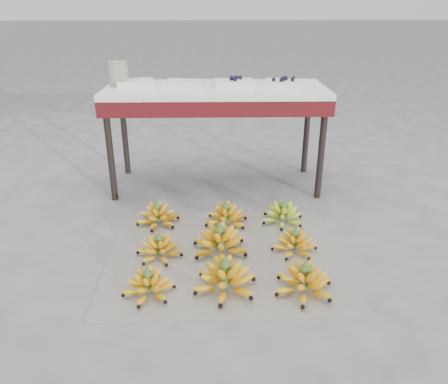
{
  "coord_description": "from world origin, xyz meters",
  "views": [
    {
      "loc": [
        0.06,
        -2.04,
        1.27
      ],
      "look_at": [
        0.11,
        0.25,
        0.26
      ],
      "focal_mm": 35.0,
      "sensor_mm": 36.0,
      "label": 1
    }
  ],
  "objects_px": {
    "bunch_mid_center": "(220,242)",
    "tray_right": "(234,83)",
    "tray_far_right": "(284,83)",
    "newspaper_mat": "(225,255)",
    "bunch_back_center": "(226,216)",
    "bunch_back_right": "(283,214)",
    "bunch_mid_right": "(294,243)",
    "bunch_front_left": "(149,285)",
    "bunch_front_center": "(225,279)",
    "bunch_front_right": "(304,282)",
    "bunch_mid_left": "(159,248)",
    "vendor_table": "(216,99)",
    "bunch_back_left": "(158,216)",
    "tray_far_left": "(136,83)",
    "tray_left": "(183,83)",
    "glass_jar": "(119,74)"
  },
  "relations": [
    {
      "from": "bunch_mid_center",
      "to": "tray_right",
      "type": "bearing_deg",
      "value": 76.74
    },
    {
      "from": "tray_far_left",
      "to": "tray_far_right",
      "type": "bearing_deg",
      "value": -2.54
    },
    {
      "from": "tray_left",
      "to": "tray_far_right",
      "type": "distance_m",
      "value": 0.69
    },
    {
      "from": "bunch_mid_left",
      "to": "bunch_front_center",
      "type": "bearing_deg",
      "value": -25.3
    },
    {
      "from": "bunch_mid_right",
      "to": "bunch_mid_center",
      "type": "bearing_deg",
      "value": -173.44
    },
    {
      "from": "bunch_front_center",
      "to": "tray_right",
      "type": "xyz_separation_m",
      "value": [
        0.09,
        1.32,
        0.68
      ]
    },
    {
      "from": "tray_far_left",
      "to": "tray_left",
      "type": "distance_m",
      "value": 0.33
    },
    {
      "from": "tray_far_left",
      "to": "tray_far_right",
      "type": "height_order",
      "value": "tray_far_right"
    },
    {
      "from": "tray_far_left",
      "to": "vendor_table",
      "type": "bearing_deg",
      "value": -3.4
    },
    {
      "from": "vendor_table",
      "to": "tray_far_right",
      "type": "relative_size",
      "value": 5.13
    },
    {
      "from": "newspaper_mat",
      "to": "bunch_back_right",
      "type": "distance_m",
      "value": 0.52
    },
    {
      "from": "bunch_back_center",
      "to": "bunch_back_right",
      "type": "bearing_deg",
      "value": -2.96
    },
    {
      "from": "tray_far_right",
      "to": "newspaper_mat",
      "type": "bearing_deg",
      "value": -113.33
    },
    {
      "from": "tray_far_right",
      "to": "bunch_mid_right",
      "type": "bearing_deg",
      "value": -92.94
    },
    {
      "from": "bunch_mid_center",
      "to": "tray_far_right",
      "type": "relative_size",
      "value": 1.15
    },
    {
      "from": "bunch_mid_left",
      "to": "bunch_back_right",
      "type": "distance_m",
      "value": 0.81
    },
    {
      "from": "bunch_back_center",
      "to": "tray_right",
      "type": "bearing_deg",
      "value": 77.82
    },
    {
      "from": "bunch_front_left",
      "to": "bunch_mid_center",
      "type": "xyz_separation_m",
      "value": [
        0.34,
        0.36,
        0.01
      ]
    },
    {
      "from": "bunch_front_left",
      "to": "vendor_table",
      "type": "xyz_separation_m",
      "value": [
        0.32,
        1.34,
        0.59
      ]
    },
    {
      "from": "bunch_back_left",
      "to": "tray_far_left",
      "type": "distance_m",
      "value": 0.98
    },
    {
      "from": "bunch_back_right",
      "to": "tray_far_right",
      "type": "height_order",
      "value": "tray_far_right"
    },
    {
      "from": "tray_left",
      "to": "tray_right",
      "type": "height_order",
      "value": "tray_right"
    },
    {
      "from": "bunch_front_left",
      "to": "bunch_back_right",
      "type": "relative_size",
      "value": 0.91
    },
    {
      "from": "bunch_mid_center",
      "to": "tray_far_right",
      "type": "height_order",
      "value": "tray_far_right"
    },
    {
      "from": "bunch_front_right",
      "to": "bunch_back_left",
      "type": "height_order",
      "value": "bunch_front_right"
    },
    {
      "from": "bunch_front_center",
      "to": "bunch_mid_center",
      "type": "height_order",
      "value": "same"
    },
    {
      "from": "glass_jar",
      "to": "bunch_front_right",
      "type": "bearing_deg",
      "value": -52.28
    },
    {
      "from": "bunch_mid_left",
      "to": "bunch_back_center",
      "type": "xyz_separation_m",
      "value": [
        0.37,
        0.36,
        0.0
      ]
    },
    {
      "from": "bunch_back_right",
      "to": "newspaper_mat",
      "type": "bearing_deg",
      "value": -132.1
    },
    {
      "from": "bunch_front_center",
      "to": "vendor_table",
      "type": "xyz_separation_m",
      "value": [
        -0.03,
        1.32,
        0.57
      ]
    },
    {
      "from": "bunch_mid_right",
      "to": "bunch_back_right",
      "type": "xyz_separation_m",
      "value": [
        -0.01,
        0.34,
        0.0
      ]
    },
    {
      "from": "bunch_front_center",
      "to": "bunch_mid_right",
      "type": "bearing_deg",
      "value": 44.24
    },
    {
      "from": "vendor_table",
      "to": "tray_far_right",
      "type": "bearing_deg",
      "value": -1.54
    },
    {
      "from": "tray_far_left",
      "to": "tray_right",
      "type": "height_order",
      "value": "tray_right"
    },
    {
      "from": "bunch_mid_center",
      "to": "vendor_table",
      "type": "xyz_separation_m",
      "value": [
        -0.01,
        0.98,
        0.57
      ]
    },
    {
      "from": "newspaper_mat",
      "to": "bunch_back_left",
      "type": "height_order",
      "value": "bunch_back_left"
    },
    {
      "from": "bunch_front_right",
      "to": "bunch_mid_right",
      "type": "bearing_deg",
      "value": 98.24
    },
    {
      "from": "bunch_back_left",
      "to": "tray_far_right",
      "type": "relative_size",
      "value": 0.94
    },
    {
      "from": "vendor_table",
      "to": "tray_far_right",
      "type": "height_order",
      "value": "tray_far_right"
    },
    {
      "from": "bunch_back_center",
      "to": "bunch_back_right",
      "type": "height_order",
      "value": "bunch_back_center"
    },
    {
      "from": "bunch_back_center",
      "to": "newspaper_mat",
      "type": "bearing_deg",
      "value": -98.53
    },
    {
      "from": "tray_far_right",
      "to": "tray_left",
      "type": "bearing_deg",
      "value": 177.55
    },
    {
      "from": "bunch_front_center",
      "to": "bunch_front_right",
      "type": "height_order",
      "value": "bunch_front_center"
    },
    {
      "from": "bunch_front_left",
      "to": "tray_right",
      "type": "distance_m",
      "value": 1.57
    },
    {
      "from": "vendor_table",
      "to": "glass_jar",
      "type": "height_order",
      "value": "glass_jar"
    },
    {
      "from": "bunch_front_left",
      "to": "tray_far_right",
      "type": "distance_m",
      "value": 1.69
    },
    {
      "from": "bunch_mid_center",
      "to": "bunch_back_left",
      "type": "xyz_separation_m",
      "value": [
        -0.37,
        0.34,
        -0.01
      ]
    },
    {
      "from": "bunch_front_left",
      "to": "bunch_mid_center",
      "type": "bearing_deg",
      "value": 46.53
    },
    {
      "from": "bunch_front_right",
      "to": "bunch_front_center",
      "type": "bearing_deg",
      "value": -172.87
    },
    {
      "from": "bunch_mid_right",
      "to": "glass_jar",
      "type": "xyz_separation_m",
      "value": [
        -1.08,
        1.01,
        0.75
      ]
    }
  ]
}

